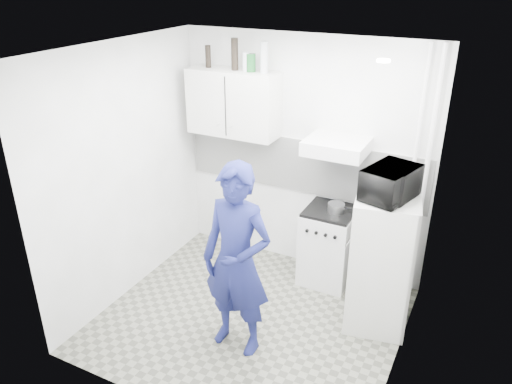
% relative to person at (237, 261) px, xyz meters
% --- Properties ---
extents(floor, '(2.80, 2.80, 0.00)m').
position_rel_person_xyz_m(floor, '(-0.05, 0.34, -0.89)').
color(floor, slate).
rests_on(floor, ground).
extents(ceiling, '(2.80, 2.80, 0.00)m').
position_rel_person_xyz_m(ceiling, '(-0.05, 0.34, 1.71)').
color(ceiling, white).
rests_on(ceiling, wall_back).
extents(wall_back, '(2.80, 0.00, 2.80)m').
position_rel_person_xyz_m(wall_back, '(-0.05, 1.59, 0.41)').
color(wall_back, white).
rests_on(wall_back, floor).
extents(wall_left, '(0.00, 2.60, 2.60)m').
position_rel_person_xyz_m(wall_left, '(-1.45, 0.34, 0.41)').
color(wall_left, white).
rests_on(wall_left, floor).
extents(wall_right, '(0.00, 2.60, 2.60)m').
position_rel_person_xyz_m(wall_right, '(1.35, 0.34, 0.41)').
color(wall_right, white).
rests_on(wall_right, floor).
extents(person, '(0.66, 0.44, 1.78)m').
position_rel_person_xyz_m(person, '(0.00, 0.00, 0.00)').
color(person, '#161B52').
rests_on(person, floor).
extents(stove, '(0.52, 0.52, 0.84)m').
position_rel_person_xyz_m(stove, '(0.38, 1.34, -0.47)').
color(stove, silver).
rests_on(stove, floor).
extents(fridge, '(0.65, 0.65, 1.35)m').
position_rel_person_xyz_m(fridge, '(1.05, 0.87, -0.22)').
color(fridge, silver).
rests_on(fridge, floor).
extents(stove_top, '(0.50, 0.50, 0.03)m').
position_rel_person_xyz_m(stove_top, '(0.38, 1.34, -0.04)').
color(stove_top, black).
rests_on(stove_top, stove).
extents(saucepan, '(0.17, 0.17, 0.10)m').
position_rel_person_xyz_m(saucepan, '(0.45, 1.32, 0.03)').
color(saucepan, silver).
rests_on(saucepan, stove_top).
extents(microwave, '(0.59, 0.48, 0.29)m').
position_rel_person_xyz_m(microwave, '(1.05, 0.87, 0.60)').
color(microwave, black).
rests_on(microwave, fridge).
extents(bottle_b, '(0.06, 0.06, 0.23)m').
position_rel_person_xyz_m(bottle_b, '(-1.10, 1.42, 1.43)').
color(bottle_b, black).
rests_on(bottle_b, upper_cabinet).
extents(bottle_d, '(0.07, 0.07, 0.33)m').
position_rel_person_xyz_m(bottle_d, '(-0.78, 1.42, 1.47)').
color(bottle_d, black).
rests_on(bottle_d, upper_cabinet).
extents(canister_a, '(0.08, 0.08, 0.19)m').
position_rel_person_xyz_m(canister_a, '(-0.65, 1.42, 1.41)').
color(canister_a, '#B2B7BC').
rests_on(canister_a, upper_cabinet).
extents(canister_b, '(0.10, 0.10, 0.18)m').
position_rel_person_xyz_m(canister_b, '(-0.59, 1.42, 1.40)').
color(canister_b, '#144C1E').
rests_on(canister_b, upper_cabinet).
extents(bottle_e, '(0.08, 0.08, 0.31)m').
position_rel_person_xyz_m(bottle_e, '(-0.44, 1.42, 1.47)').
color(bottle_e, '#B2B7BC').
rests_on(bottle_e, upper_cabinet).
extents(upper_cabinet, '(1.00, 0.35, 0.70)m').
position_rel_person_xyz_m(upper_cabinet, '(-0.80, 1.42, 0.96)').
color(upper_cabinet, silver).
rests_on(upper_cabinet, wall_back).
extents(range_hood, '(0.60, 0.50, 0.14)m').
position_rel_person_xyz_m(range_hood, '(0.40, 1.34, 0.68)').
color(range_hood, silver).
rests_on(range_hood, wall_back).
extents(backsplash, '(2.74, 0.03, 0.60)m').
position_rel_person_xyz_m(backsplash, '(-0.05, 1.58, 0.31)').
color(backsplash, white).
rests_on(backsplash, wall_back).
extents(pipe_a, '(0.05, 0.05, 2.60)m').
position_rel_person_xyz_m(pipe_a, '(1.25, 1.51, 0.41)').
color(pipe_a, silver).
rests_on(pipe_a, floor).
extents(pipe_b, '(0.04, 0.04, 2.60)m').
position_rel_person_xyz_m(pipe_b, '(1.13, 1.51, 0.41)').
color(pipe_b, silver).
rests_on(pipe_b, floor).
extents(ceiling_spot_fixture, '(0.10, 0.10, 0.02)m').
position_rel_person_xyz_m(ceiling_spot_fixture, '(0.95, 0.54, 1.68)').
color(ceiling_spot_fixture, white).
rests_on(ceiling_spot_fixture, ceiling).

